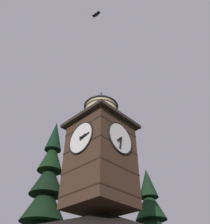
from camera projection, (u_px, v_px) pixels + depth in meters
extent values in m
cube|color=#422B1E|center=(100.00, 164.00, 16.31)|extent=(3.68, 3.68, 6.02)
cube|color=black|center=(100.00, 198.00, 14.91)|extent=(3.72, 3.72, 0.10)
cube|color=black|center=(100.00, 175.00, 15.83)|extent=(3.72, 3.72, 0.10)
cube|color=black|center=(100.00, 155.00, 16.75)|extent=(3.72, 3.72, 0.10)
cube|color=black|center=(101.00, 137.00, 17.67)|extent=(3.72, 3.72, 0.10)
cylinder|color=white|center=(120.00, 138.00, 16.07)|extent=(2.24, 0.10, 2.24)
torus|color=black|center=(121.00, 138.00, 16.06)|extent=(2.34, 0.10, 2.34)
cube|color=black|center=(120.00, 139.00, 15.78)|extent=(0.48, 0.04, 0.48)
cube|color=black|center=(121.00, 143.00, 15.69)|extent=(0.27, 0.04, 0.92)
sphere|color=black|center=(121.00, 138.00, 16.01)|extent=(0.10, 0.10, 0.10)
cylinder|color=white|center=(81.00, 138.00, 16.04)|extent=(0.10, 2.24, 2.24)
torus|color=black|center=(81.00, 138.00, 16.02)|extent=(0.10, 2.34, 2.34)
cube|color=black|center=(83.00, 136.00, 15.80)|extent=(0.04, 0.57, 0.21)
cube|color=black|center=(84.00, 136.00, 15.67)|extent=(0.04, 0.91, 0.28)
sphere|color=black|center=(80.00, 137.00, 15.98)|extent=(0.10, 0.10, 0.10)
cube|color=#2D231E|center=(101.00, 126.00, 18.23)|extent=(4.38, 4.38, 0.25)
cylinder|color=#D1BC84|center=(101.00, 116.00, 18.86)|extent=(2.51, 2.51, 1.80)
cylinder|color=#2D2319|center=(101.00, 122.00, 18.49)|extent=(2.57, 2.57, 0.10)
cylinder|color=#2D2319|center=(101.00, 116.00, 18.86)|extent=(2.57, 2.57, 0.10)
cylinder|color=#2D2319|center=(101.00, 110.00, 19.23)|extent=(2.57, 2.57, 0.10)
cone|color=#384251|center=(101.00, 100.00, 19.84)|extent=(2.81, 2.81, 1.40)
sphere|color=#2D3847|center=(101.00, 93.00, 20.33)|extent=(0.16, 0.16, 0.16)
cone|color=black|center=(45.00, 201.00, 20.90)|extent=(3.78, 3.78, 3.52)
cone|color=black|center=(49.00, 178.00, 22.19)|extent=(3.08, 3.08, 3.25)
cone|color=black|center=(52.00, 156.00, 23.57)|extent=(2.37, 2.37, 3.24)
cone|color=black|center=(55.00, 136.00, 24.99)|extent=(1.67, 1.67, 3.37)
cone|color=black|center=(150.00, 204.00, 23.52)|extent=(3.01, 3.01, 3.04)
cone|color=black|center=(147.00, 183.00, 24.81)|extent=(1.93, 1.93, 3.03)
ellipsoid|color=black|center=(96.00, 14.00, 16.84)|extent=(0.31, 0.20, 0.16)
cube|color=black|center=(94.00, 16.00, 16.91)|extent=(0.24, 0.33, 0.14)
cube|color=black|center=(98.00, 13.00, 16.76)|extent=(0.24, 0.33, 0.14)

